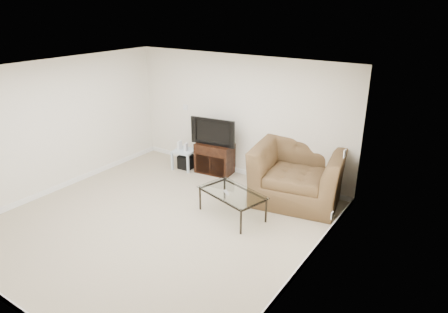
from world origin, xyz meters
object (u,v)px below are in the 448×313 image
Objects in this scene: tv_stand at (216,157)px; recliner at (299,165)px; side_table at (185,159)px; coffee_table at (232,204)px; television at (215,131)px; subwoofer at (186,162)px.

recliner reaches higher than tv_stand.
side_table is 0.28× the size of recliner.
coffee_table is at bearing -130.22° from recliner.
television is at bearing 133.79° from coffee_table.
side_table is at bearing -167.84° from tv_stand.
tv_stand is 0.68× the size of coffee_table.
tv_stand is at bearing 17.88° from subwoofer.
recliner reaches higher than television.
tv_stand reaches higher than coffee_table.
side_table reaches higher than subwoofer.
coffee_table is (-0.67, -1.19, -0.47)m from recliner.
tv_stand is at bearing 18.91° from side_table.
subwoofer is at bearing -172.80° from television.
side_table is 2.72m from recliner.
coffee_table is at bearing -30.65° from side_table.
subwoofer is 2.70m from recliner.
recliner reaches higher than subwoofer.
recliner reaches higher than coffee_table.
tv_stand is at bearing 133.22° from coffee_table.
television reaches higher than coffee_table.
side_table is 2.33m from coffee_table.
coffee_table reaches higher than subwoofer.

